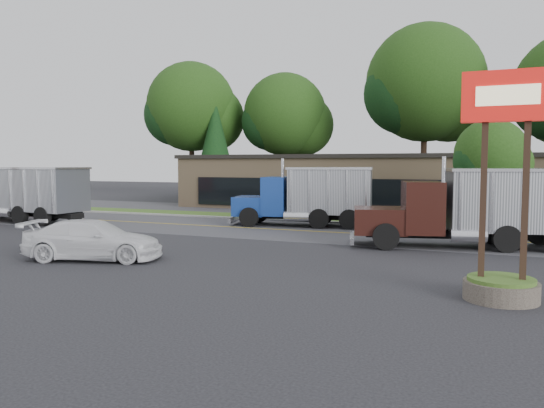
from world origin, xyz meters
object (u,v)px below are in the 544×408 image
Objects in this scene: rally_car at (94,240)px; dump_truck_blue at (311,195)px; dump_truck_maroon at (482,206)px; bilo_sign at (503,224)px; dump_truck_red at (28,193)px.

dump_truck_blue is at bearing -35.50° from rally_car.
dump_truck_maroon is 15.83m from rally_car.
dump_truck_blue and dump_truck_maroon have the same top height.
rally_car is (-13.99, 0.53, -1.28)m from bilo_sign.
dump_truck_red is 0.96× the size of dump_truck_maroon.
rally_car is at bearing 150.28° from dump_truck_red.
bilo_sign reaches higher than dump_truck_red.
bilo_sign is 0.73× the size of dump_truck_blue.
bilo_sign is at bearing 115.42° from dump_truck_blue.
rally_car is (-13.28, -8.54, -1.07)m from dump_truck_maroon.
dump_truck_maroon is (25.79, 0.09, 0.00)m from dump_truck_red.
bilo_sign reaches higher than rally_car.
dump_truck_blue is at bearing -41.38° from dump_truck_maroon.
dump_truck_red and dump_truck_blue have the same top height.
dump_truck_red is (-26.49, 8.98, -0.21)m from bilo_sign.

